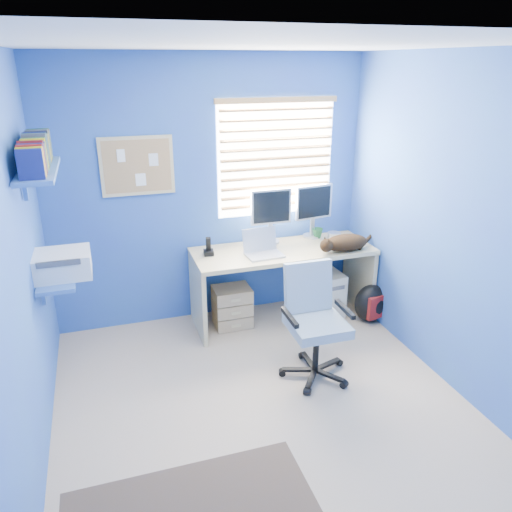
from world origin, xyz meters
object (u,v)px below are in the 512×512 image
object	(u,v)px
desk	(282,284)
cat	(346,243)
laptop	(264,245)
tower_pc	(328,291)
office_chair	(314,336)

from	to	relation	value
desk	cat	world-z (taller)	cat
laptop	tower_pc	size ratio (longest dim) A/B	0.73
cat	tower_pc	size ratio (longest dim) A/B	0.97
desk	tower_pc	world-z (taller)	desk
office_chair	desk	bearing A→B (deg)	84.83
desk	laptop	size ratio (longest dim) A/B	5.22
laptop	cat	world-z (taller)	laptop
desk	laptop	distance (m)	0.54
office_chair	tower_pc	bearing A→B (deg)	58.74
cat	office_chair	xyz separation A→B (m)	(-0.64, -0.75, -0.47)
cat	tower_pc	world-z (taller)	cat
office_chair	cat	bearing A→B (deg)	49.64
tower_pc	office_chair	size ratio (longest dim) A/B	0.49
cat	tower_pc	distance (m)	0.63
desk	cat	xyz separation A→B (m)	(0.55, -0.21, 0.45)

